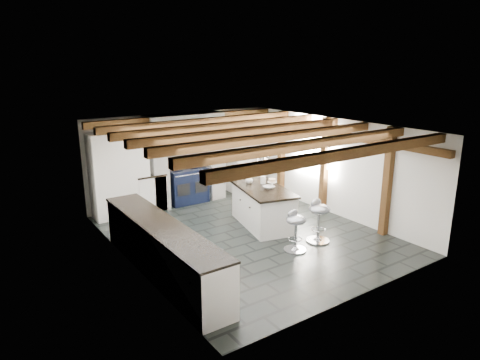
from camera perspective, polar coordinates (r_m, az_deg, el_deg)
ground at (r=9.15m, az=0.91°, el=-7.31°), size 6.00×6.00×0.00m
room_shell at (r=9.65m, az=-6.91°, el=0.49°), size 6.00×6.03×6.00m
range_cooker at (r=11.16m, az=-7.06°, el=-0.66°), size 1.00×0.63×0.99m
kitchen_island at (r=9.53m, az=3.06°, el=-3.51°), size 1.30×1.93×1.16m
bar_stool_near at (r=8.77m, az=10.43°, el=-4.72°), size 0.50×0.50×0.89m
bar_stool_far at (r=8.30m, az=7.39°, el=-6.12°), size 0.44×0.44×0.81m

